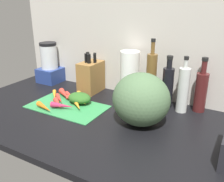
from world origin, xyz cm
name	(u,v)px	position (x,y,z in cm)	size (l,w,h in cm)	color
ground_plane	(110,123)	(0.00, 0.00, -1.50)	(170.00, 80.00, 3.00)	black
wall_back	(144,45)	(0.00, 38.50, 30.00)	(170.00, 3.00, 60.00)	#BCB7AD
cutting_board	(67,106)	(-27.99, 1.95, 0.40)	(41.55, 24.55, 0.80)	#338C4C
carrot_0	(82,99)	(-24.51, 10.63, 2.43)	(3.27, 3.27, 16.72)	orange
carrot_1	(75,98)	(-28.71, 10.36, 2.10)	(2.60, 2.60, 10.52)	red
carrot_2	(45,107)	(-34.68, -7.92, 2.23)	(2.86, 2.86, 12.92)	orange
carrot_3	(54,95)	(-42.82, 8.65, 1.95)	(2.30, 2.30, 11.33)	orange
carrot_4	(65,94)	(-36.70, 10.58, 2.56)	(3.52, 3.52, 13.58)	red
carrot_5	(58,104)	(-31.64, -0.99, 2.35)	(3.09, 3.09, 11.79)	red
carrot_6	(71,96)	(-32.02, 10.85, 2.14)	(2.69, 2.69, 12.43)	red
carrot_7	(59,99)	(-35.86, 4.99, 2.06)	(2.52, 2.52, 11.66)	red
carrot_8	(62,106)	(-27.66, -2.17, 2.44)	(3.27, 3.27, 12.64)	#B2264C
carrot_9	(77,104)	(-22.00, 3.06, 2.36)	(3.11, 3.11, 13.32)	orange
carrot_greens_pile	(79,98)	(-24.46, 8.56, 3.62)	(13.34, 10.27, 5.65)	#2D6023
winter_squash	(141,99)	(13.81, 4.21, 12.32)	(26.44, 24.68, 24.65)	#4C6B47
knife_block	(91,76)	(-29.87, 28.05, 9.79)	(10.44, 16.34, 24.27)	olive
blender_appliance	(50,65)	(-65.08, 29.93, 11.76)	(14.68, 14.68, 27.26)	navy
paper_towel_roll	(130,76)	(-4.28, 29.50, 13.93)	(10.84, 10.84, 27.85)	white
bottle_0	(151,78)	(9.02, 28.52, 14.65)	(5.63, 5.63, 35.90)	brown
bottle_1	(168,86)	(18.04, 29.69, 11.60)	(5.94, 5.94, 27.83)	black
bottle_2	(183,89)	(26.83, 27.23, 12.05)	(5.66, 5.66, 29.06)	silver
bottle_3	(201,91)	(34.62, 32.36, 11.16)	(6.18, 6.18, 28.33)	#471919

